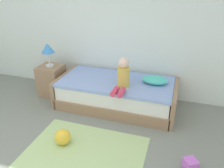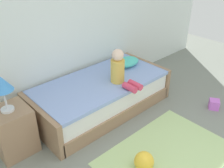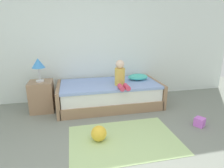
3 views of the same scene
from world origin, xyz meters
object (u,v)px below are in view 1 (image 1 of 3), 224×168
object	(u,v)px
bed	(116,93)
toy_block	(190,164)
pillow	(155,80)
toy_ball	(63,137)
table_lamp	(48,49)
nightstand	(52,80)
child_figure	(123,76)

from	to	relation	value
bed	toy_block	world-z (taller)	bed
pillow	toy_ball	world-z (taller)	pillow
bed	toy_block	size ratio (longest dim) A/B	14.33
table_lamp	bed	bearing A→B (deg)	-1.80
nightstand	toy_ball	distance (m)	1.60
nightstand	child_figure	distance (m)	1.60
table_lamp	toy_block	size ratio (longest dim) A/B	3.06
table_lamp	child_figure	size ratio (longest dim) A/B	0.88
pillow	toy_block	bearing A→B (deg)	-63.07
table_lamp	toy_ball	bearing A→B (deg)	-53.88
child_figure	toy_ball	distance (m)	1.31
pillow	toy_block	size ratio (longest dim) A/B	2.99
pillow	toy_ball	xyz separation A→B (m)	(-1.07, -1.34, -0.45)
pillow	toy_ball	distance (m)	1.77
bed	table_lamp	world-z (taller)	table_lamp
toy_ball	nightstand	bearing A→B (deg)	126.12
pillow	toy_ball	bearing A→B (deg)	-128.64
nightstand	toy_block	size ratio (longest dim) A/B	4.07
nightstand	toy_ball	world-z (taller)	nightstand
bed	nightstand	size ratio (longest dim) A/B	3.52
table_lamp	pillow	size ratio (longest dim) A/B	1.02
toy_ball	toy_block	distance (m)	1.72
table_lamp	pillow	world-z (taller)	table_lamp
child_figure	toy_block	xyz separation A→B (m)	(1.13, -0.95, -0.63)
table_lamp	child_figure	bearing A→B (deg)	-10.09
bed	toy_block	xyz separation A→B (m)	(1.31, -1.18, -0.17)
child_figure	pillow	size ratio (longest dim) A/B	1.16
pillow	table_lamp	bearing A→B (deg)	-178.35
pillow	child_figure	bearing A→B (deg)	-145.72
child_figure	toy_block	distance (m)	1.61
toy_ball	pillow	bearing A→B (deg)	51.36
toy_ball	table_lamp	bearing A→B (deg)	126.12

